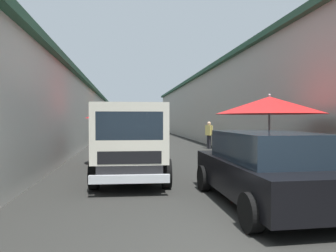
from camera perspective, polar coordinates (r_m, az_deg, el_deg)
The scene contains 10 objects.
ground at distance 17.03m, azimuth -2.80°, elevation -4.44°, with size 90.00×90.00×0.00m, color #282826.
building_left_whitewash at distance 20.00m, azimuth -25.20°, elevation 2.11°, with size 49.80×7.50×4.04m.
building_right_concrete at distance 21.16m, azimuth 17.11°, elevation 3.61°, with size 49.80×7.50×5.14m.
fruit_stall_far_left at distance 8.55m, azimuth 18.84°, elevation 2.79°, with size 2.90×2.90×2.39m.
fruit_stall_mid_lane at distance 11.38m, azimuth -9.82°, elevation 1.58°, with size 2.24×2.24×2.29m.
fruit_stall_near_right at distance 21.93m, azimuth -7.85°, elevation 1.17°, with size 2.20×2.20×2.23m.
hatchback_car at distance 6.25m, azimuth 17.91°, elevation -7.62°, with size 3.92×1.94×1.45m.
delivery_truck at distance 8.07m, azimuth -6.93°, elevation -3.41°, with size 5.00×2.16×2.08m.
vendor_by_crates at distance 17.42m, azimuth 7.78°, elevation -1.36°, with size 0.59×0.35×1.57m.
parked_scooter at distance 13.29m, azimuth -9.05°, elevation -4.13°, with size 1.66×0.59×1.14m.
Camera 1 is at (-3.37, 1.58, 1.70)m, focal length 32.09 mm.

